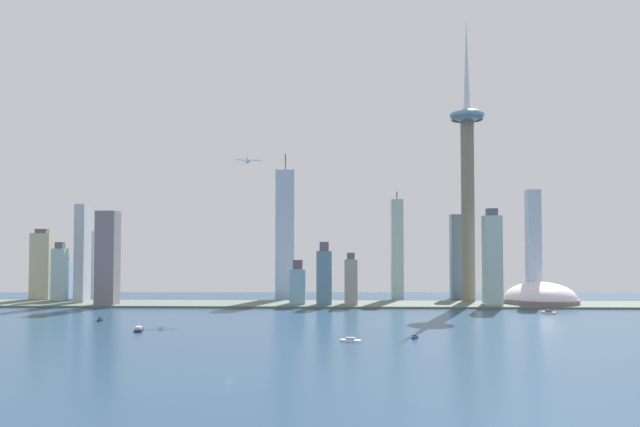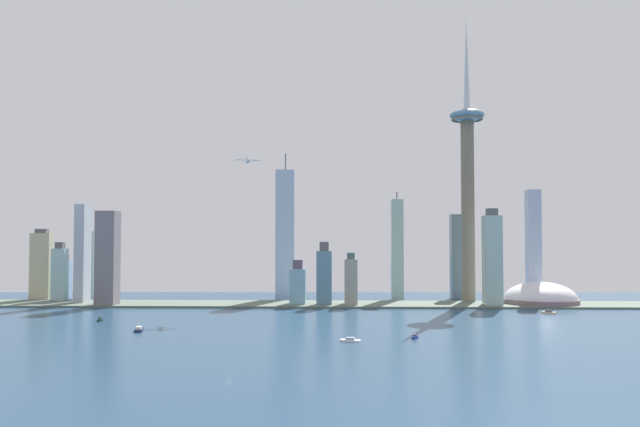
# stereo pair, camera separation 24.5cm
# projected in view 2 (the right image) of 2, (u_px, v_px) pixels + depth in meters

# --- Properties ---
(ground_plane) EXTENTS (6000.00, 6000.00, 0.00)m
(ground_plane) POSITION_uv_depth(u_px,v_px,m) (229.00, 378.00, 378.89)
(ground_plane) COLOR navy
(waterfront_pier) EXTENTS (932.81, 78.85, 2.52)m
(waterfront_pier) POSITION_uv_depth(u_px,v_px,m) (287.00, 304.00, 802.18)
(waterfront_pier) COLOR #58665A
(waterfront_pier) RESTS_ON ground
(observation_tower) EXTENTS (44.93, 44.93, 374.80)m
(observation_tower) POSITION_uv_depth(u_px,v_px,m) (467.00, 168.00, 832.46)
(observation_tower) COLOR #796D5A
(observation_tower) RESTS_ON ground
(stadium_dome) EXTENTS (93.38, 93.38, 41.86)m
(stadium_dome) POSITION_uv_depth(u_px,v_px,m) (540.00, 299.00, 803.35)
(stadium_dome) COLOR slate
(stadium_dome) RESTS_ON ground
(skyscraper_0) EXTENTS (13.02, 25.64, 127.92)m
(skyscraper_0) POSITION_uv_depth(u_px,v_px,m) (83.00, 254.00, 822.48)
(skyscraper_0) COLOR #B1B9C5
(skyscraper_0) RESTS_ON ground
(skyscraper_1) EXTENTS (25.57, 18.04, 110.18)m
(skyscraper_1) POSITION_uv_depth(u_px,v_px,m) (87.00, 265.00, 876.26)
(skyscraper_1) COLOR #97AFB4
(skyscraper_1) RESTS_ON ground
(skyscraper_2) EXTENTS (17.45, 14.57, 79.11)m
(skyscraper_2) POSITION_uv_depth(u_px,v_px,m) (59.00, 274.00, 845.87)
(skyscraper_2) COLOR #9CBFC1
(skyscraper_2) RESTS_ON ground
(skyscraper_3) EXTENTS (26.53, 15.57, 96.84)m
(skyscraper_3) POSITION_uv_depth(u_px,v_px,m) (41.00, 266.00, 860.62)
(skyscraper_3) COLOR #BCB591
(skyscraper_3) RESTS_ON ground
(skyscraper_4) EXTENTS (21.02, 21.68, 120.79)m
(skyscraper_4) POSITION_uv_depth(u_px,v_px,m) (492.00, 260.00, 785.38)
(skyscraper_4) COLOR #9EBDB7
(skyscraper_4) RESTS_ON ground
(skyscraper_5) EXTENTS (19.48, 21.69, 57.33)m
(skyscraper_5) POSITION_uv_depth(u_px,v_px,m) (298.00, 285.00, 797.25)
(skyscraper_5) COLOR #7BABC0
(skyscraper_5) RESTS_ON ground
(skyscraper_6) EXTENTS (24.13, 25.26, 117.79)m
(skyscraper_6) POSITION_uv_depth(u_px,v_px,m) (108.00, 259.00, 788.27)
(skyscraper_6) COLOR slate
(skyscraper_6) RESTS_ON ground
(skyscraper_7) EXTENTS (15.97, 20.08, 148.33)m
(skyscraper_7) POSITION_uv_depth(u_px,v_px,m) (397.00, 250.00, 874.23)
(skyscraper_7) COLOR #9CB9AF
(skyscraper_7) RESTS_ON ground
(skyscraper_8) EXTENTS (17.55, 16.59, 148.88)m
(skyscraper_8) POSITION_uv_depth(u_px,v_px,m) (533.00, 246.00, 849.53)
(skyscraper_8) COLOR #A4B3CF
(skyscraper_8) RESTS_ON ground
(skyscraper_9) EXTENTS (15.64, 26.42, 66.45)m
(skyscraper_9) POSITION_uv_depth(u_px,v_px,m) (351.00, 281.00, 790.49)
(skyscraper_9) COLOR gray
(skyscraper_9) RESTS_ON ground
(skyscraper_10) EXTENTS (18.78, 13.74, 79.69)m
(skyscraper_10) POSITION_uv_depth(u_px,v_px,m) (324.00, 277.00, 787.28)
(skyscraper_10) COLOR slate
(skyscraper_10) RESTS_ON ground
(skyscraper_11) EXTENTS (25.87, 18.95, 201.92)m
(skyscraper_11) POSITION_uv_depth(u_px,v_px,m) (285.00, 235.00, 882.66)
(skyscraper_11) COLOR #A2B8D5
(skyscraper_11) RESTS_ON ground
(skyscraper_12) EXTENTS (17.23, 18.56, 117.65)m
(skyscraper_12) POSITION_uv_depth(u_px,v_px,m) (457.00, 256.00, 892.29)
(skyscraper_12) COLOR slate
(skyscraper_12) RESTS_ON ground
(skyscraper_13) EXTENTS (19.77, 12.79, 58.50)m
(skyscraper_13) POSITION_uv_depth(u_px,v_px,m) (64.00, 279.00, 901.41)
(skyscraper_13) COLOR #93A8CB
(skyscraper_13) RESTS_ON ground
(boat_0) EXTENTS (6.54, 9.04, 9.70)m
(boat_0) POSITION_uv_depth(u_px,v_px,m) (415.00, 337.00, 530.46)
(boat_0) COLOR navy
(boat_0) RESTS_ON ground
(boat_1) EXTENTS (17.39, 10.17, 3.48)m
(boat_1) POSITION_uv_depth(u_px,v_px,m) (350.00, 340.00, 514.34)
(boat_1) COLOR white
(boat_1) RESTS_ON ground
(boat_4) EXTENTS (3.33, 8.93, 4.64)m
(boat_4) POSITION_uv_depth(u_px,v_px,m) (100.00, 320.00, 642.69)
(boat_4) COLOR black
(boat_4) RESTS_ON ground
(boat_6) EXTENTS (15.04, 15.64, 4.31)m
(boat_6) POSITION_uv_depth(u_px,v_px,m) (549.00, 312.00, 708.63)
(boat_6) COLOR beige
(boat_6) RESTS_ON ground
(boat_7) EXTENTS (9.58, 17.73, 8.07)m
(boat_7) POSITION_uv_depth(u_px,v_px,m) (139.00, 330.00, 573.14)
(boat_7) COLOR #1D1F3A
(boat_7) RESTS_ON ground
(airplane) EXTENTS (30.11, 30.22, 7.74)m
(airplane) POSITION_uv_depth(u_px,v_px,m) (248.00, 161.00, 745.19)
(airplane) COLOR silver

